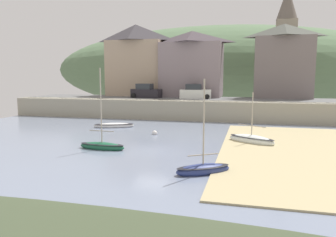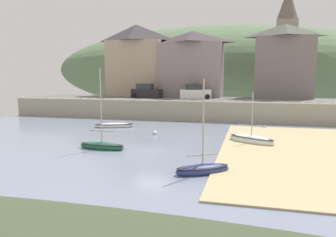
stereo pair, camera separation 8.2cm
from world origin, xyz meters
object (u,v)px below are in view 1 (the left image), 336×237
object	(u,v)px
waterfront_building_left	(136,60)
parked_car_near_slipway	(146,92)
waterfront_building_right	(283,61)
fishing_boat_green	(203,169)
waterfront_building_centre	(192,64)
sailboat_blue_trim	(114,125)
parked_car_by_wall	(195,93)
sailboat_far_left	(102,146)
church_with_spire	(286,40)
rowboat_small_beached	(251,140)
mooring_buoy	(155,133)

from	to	relation	value
waterfront_building_left	parked_car_near_slipway	bearing A→B (deg)	-56.15
waterfront_building_right	fishing_boat_green	world-z (taller)	waterfront_building_right
waterfront_building_centre	sailboat_blue_trim	distance (m)	18.11
sailboat_blue_trim	parked_car_near_slipway	world-z (taller)	parked_car_near_slipway
parked_car_by_wall	parked_car_near_slipway	bearing A→B (deg)	174.63
waterfront_building_centre	sailboat_far_left	world-z (taller)	waterfront_building_centre
waterfront_building_right	sailboat_far_left	bearing A→B (deg)	-120.18
fishing_boat_green	parked_car_near_slipway	size ratio (longest dim) A/B	1.28
church_with_spire	parked_car_by_wall	bearing A→B (deg)	-144.61
rowboat_small_beached	parked_car_by_wall	size ratio (longest dim) A/B	1.03
waterfront_building_left	fishing_boat_green	size ratio (longest dim) A/B	1.95
waterfront_building_right	sailboat_far_left	distance (m)	30.52
waterfront_building_left	waterfront_building_right	xyz separation A→B (m)	(21.26, 0.00, -0.35)
waterfront_building_left	sailboat_far_left	size ratio (longest dim) A/B	1.72
rowboat_small_beached	parked_car_near_slipway	distance (m)	21.82
waterfront_building_right	mooring_buoy	world-z (taller)	waterfront_building_right
church_with_spire	waterfront_building_left	bearing A→B (deg)	-169.63
waterfront_building_left	parked_car_near_slipway	xyz separation A→B (m)	(3.02, -4.50, -4.62)
church_with_spire	sailboat_blue_trim	bearing A→B (deg)	-133.60
parked_car_near_slipway	mooring_buoy	xyz separation A→B (m)	(5.46, -14.38, -3.06)
fishing_boat_green	waterfront_building_centre	bearing A→B (deg)	68.66
rowboat_small_beached	mooring_buoy	size ratio (longest dim) A/B	9.10
waterfront_building_centre	parked_car_near_slipway	xyz separation A→B (m)	(-5.61, -4.50, -3.97)
church_with_spire	parked_car_near_slipway	distance (m)	21.95
church_with_spire	rowboat_small_beached	xyz separation A→B (m)	(-4.62, -24.79, -10.29)
rowboat_small_beached	sailboat_blue_trim	distance (m)	15.06
waterfront_building_left	parked_car_by_wall	world-z (taller)	waterfront_building_left
sailboat_blue_trim	church_with_spire	bearing A→B (deg)	24.33
waterfront_building_centre	sailboat_blue_trim	world-z (taller)	waterfront_building_centre
waterfront_building_centre	church_with_spire	bearing A→B (deg)	16.82
waterfront_building_centre	mooring_buoy	xyz separation A→B (m)	(-0.14, -18.88, -7.03)
waterfront_building_right	rowboat_small_beached	xyz separation A→B (m)	(-4.03, -20.79, -7.18)
waterfront_building_right	church_with_spire	xyz separation A→B (m)	(0.60, 4.00, 3.12)
church_with_spire	sailboat_far_left	xyz separation A→B (m)	(-15.50, -29.64, -10.32)
sailboat_blue_trim	sailboat_far_left	world-z (taller)	sailboat_far_left
waterfront_building_left	sailboat_far_left	xyz separation A→B (m)	(6.35, -25.64, -7.56)
waterfront_building_right	parked_car_by_wall	distance (m)	12.95
parked_car_by_wall	fishing_boat_green	bearing A→B (deg)	-84.93
waterfront_building_right	parked_car_by_wall	size ratio (longest dim) A/B	2.36
waterfront_building_left	waterfront_building_right	world-z (taller)	waterfront_building_left
waterfront_building_left	church_with_spire	size ratio (longest dim) A/B	0.67
sailboat_blue_trim	parked_car_near_slipway	bearing A→B (deg)	68.07
parked_car_by_wall	sailboat_far_left	bearing A→B (deg)	-104.88
sailboat_far_left	mooring_buoy	bearing A→B (deg)	75.95
waterfront_building_centre	church_with_spire	world-z (taller)	church_with_spire
fishing_boat_green	sailboat_blue_trim	xyz separation A→B (m)	(-11.53, 14.15, -0.07)
fishing_boat_green	parked_car_near_slipway	bearing A→B (deg)	81.87
parked_car_near_slipway	sailboat_blue_trim	bearing A→B (deg)	-83.54
sailboat_blue_trim	mooring_buoy	distance (m)	6.27
church_with_spire	fishing_boat_green	xyz separation A→B (m)	(-7.29, -33.90, -10.33)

